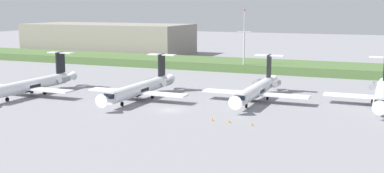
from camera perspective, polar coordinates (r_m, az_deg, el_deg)
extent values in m
plane|color=gray|center=(122.83, 3.39, -0.04)|extent=(500.00, 500.00, 0.00)
cube|color=#4C6B38|center=(156.93, 7.73, 2.43)|extent=(320.00, 20.00, 2.58)
cylinder|color=white|center=(116.08, -18.37, 0.16)|extent=(2.70, 24.00, 2.70)
cone|color=white|center=(126.85, -14.25, 1.11)|extent=(2.30, 4.00, 2.29)
cylinder|color=black|center=(116.10, -18.37, 0.09)|extent=(2.76, 3.60, 2.76)
cube|color=white|center=(119.37, -20.82, -0.02)|extent=(11.00, 3.20, 0.36)
cube|color=white|center=(111.66, -16.39, -0.40)|extent=(11.00, 3.20, 0.36)
cube|color=black|center=(123.99, -15.15, 2.72)|extent=(0.36, 3.20, 5.20)
cube|color=white|center=(123.98, -15.12, 3.84)|extent=(6.80, 1.80, 0.24)
cylinder|color=gray|center=(124.45, -16.40, 0.95)|extent=(1.50, 3.40, 1.50)
cylinder|color=gray|center=(121.69, -14.75, 0.84)|extent=(1.50, 3.40, 1.50)
cylinder|color=gray|center=(110.89, -20.83, -1.15)|extent=(0.20, 0.20, 0.65)
cylinder|color=black|center=(110.98, -20.82, -1.43)|extent=(0.30, 0.90, 0.90)
cylinder|color=black|center=(119.41, -18.26, -0.56)|extent=(0.35, 0.90, 0.90)
cylinder|color=black|center=(116.99, -16.85, -0.68)|extent=(0.35, 0.90, 0.90)
cylinder|color=white|center=(105.92, -6.17, -0.26)|extent=(2.70, 24.00, 2.70)
cone|color=white|center=(94.49, -10.09, -1.52)|extent=(2.70, 3.00, 2.70)
cone|color=white|center=(118.23, -2.92, 0.80)|extent=(2.29, 4.00, 2.29)
cube|color=black|center=(95.98, -9.49, -1.05)|extent=(2.03, 1.80, 0.90)
cylinder|color=black|center=(105.94, -6.17, -0.34)|extent=(2.76, 3.60, 2.76)
cube|color=white|center=(108.10, -9.17, -0.45)|extent=(11.00, 3.20, 0.36)
cube|color=white|center=(102.47, -3.53, -0.89)|extent=(11.00, 3.20, 0.36)
cube|color=black|center=(115.02, -3.58, 2.53)|extent=(0.36, 3.20, 5.20)
cube|color=white|center=(115.03, -3.53, 3.74)|extent=(6.80, 1.80, 0.24)
cylinder|color=gray|center=(114.94, -4.96, 0.63)|extent=(1.50, 3.40, 1.50)
cylinder|color=gray|center=(112.96, -2.94, 0.49)|extent=(1.50, 3.40, 1.50)
cylinder|color=gray|center=(99.82, -8.20, -1.74)|extent=(0.20, 0.20, 0.65)
cylinder|color=black|center=(99.93, -8.19, -2.05)|extent=(0.30, 0.90, 0.90)
cylinder|color=black|center=(109.24, -6.43, -1.03)|extent=(0.35, 0.90, 0.90)
cylinder|color=black|center=(107.48, -4.65, -1.17)|extent=(0.35, 0.90, 0.90)
cylinder|color=white|center=(104.53, 7.53, -0.41)|extent=(2.70, 24.00, 2.70)
cone|color=white|center=(91.76, 5.34, -1.74)|extent=(2.70, 3.00, 2.70)
cone|color=white|center=(117.94, 9.30, 0.66)|extent=(2.30, 4.00, 2.29)
cube|color=black|center=(93.46, 5.69, -1.25)|extent=(2.02, 1.80, 0.90)
cylinder|color=black|center=(104.55, 7.53, -0.49)|extent=(2.76, 3.60, 2.76)
cube|color=white|center=(105.34, 4.28, -0.62)|extent=(11.00, 3.20, 0.36)
cube|color=white|center=(102.34, 10.57, -1.05)|extent=(11.00, 3.20, 0.36)
cube|color=black|center=(114.51, 9.00, 2.41)|extent=(0.36, 3.20, 5.20)
cube|color=white|center=(114.54, 9.07, 3.61)|extent=(6.80, 1.80, 0.24)
cylinder|color=gray|center=(113.84, 7.64, 0.49)|extent=(1.50, 3.40, 1.50)
cylinder|color=gray|center=(112.79, 9.85, 0.35)|extent=(1.50, 3.40, 1.50)
cylinder|color=gray|center=(97.74, 6.38, -1.94)|extent=(0.20, 0.20, 0.65)
cylinder|color=black|center=(97.85, 6.37, -2.25)|extent=(0.30, 0.90, 0.90)
cylinder|color=black|center=(107.65, 6.86, -1.19)|extent=(0.35, 0.90, 0.90)
cylinder|color=black|center=(106.71, 8.83, -1.33)|extent=(0.35, 0.90, 0.90)
cylinder|color=white|center=(106.41, 21.34, -0.81)|extent=(2.70, 24.00, 2.70)
cone|color=white|center=(93.13, 21.14, -2.18)|extent=(2.70, 3.00, 2.70)
cone|color=white|center=(120.24, 21.50, 0.29)|extent=(2.30, 4.00, 2.29)
cube|color=black|center=(94.91, 21.19, -1.68)|extent=(2.03, 1.80, 0.90)
cylinder|color=black|center=(106.44, 21.34, -0.89)|extent=(2.76, 3.60, 2.76)
cube|color=white|center=(105.78, 18.11, -1.02)|extent=(11.00, 3.20, 0.36)
cube|color=black|center=(116.74, 21.59, 1.99)|extent=(0.36, 3.20, 5.20)
cylinder|color=gray|center=(115.51, 20.35, 0.11)|extent=(1.50, 3.40, 1.50)
cylinder|color=gray|center=(99.35, 21.19, -2.34)|extent=(0.20, 0.20, 0.65)
cylinder|color=black|center=(99.46, 21.17, -2.65)|extent=(0.30, 0.90, 0.90)
cylinder|color=black|center=(109.16, 20.31, -1.57)|extent=(0.35, 0.90, 0.90)
cylinder|color=#B2B2B7|center=(148.02, 6.08, 3.91)|extent=(0.50, 0.50, 12.16)
cylinder|color=#B2B2B7|center=(147.43, 6.15, 7.53)|extent=(0.28, 0.28, 6.55)
cube|color=#B2B2B7|center=(147.55, 6.13, 6.42)|extent=(4.40, 0.20, 0.20)
sphere|color=red|center=(147.36, 6.17, 8.90)|extent=(0.50, 0.50, 0.50)
cube|color=gray|center=(211.30, -9.77, 5.52)|extent=(69.74, 29.46, 12.62)
cone|color=orange|center=(86.59, 2.39, -3.86)|extent=(0.44, 0.44, 0.55)
cone|color=orange|center=(85.41, 4.37, -4.06)|extent=(0.44, 0.44, 0.55)
cone|color=orange|center=(83.81, 6.98, -4.37)|extent=(0.44, 0.44, 0.55)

